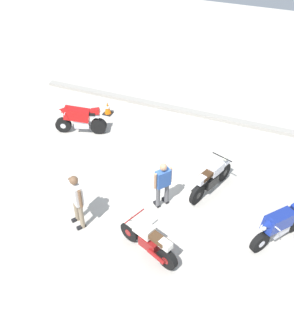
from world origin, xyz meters
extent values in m
plane|color=#B7B2A8|center=(0.00, 0.00, 0.00)|extent=(40.00, 40.00, 0.00)
cube|color=#9C978F|center=(0.00, 4.60, 0.07)|extent=(14.00, 0.30, 0.15)
cylinder|color=black|center=(1.96, 1.09, 0.32)|extent=(0.33, 0.64, 0.64)
cylinder|color=black|center=(1.47, -0.28, 0.32)|extent=(0.33, 0.64, 0.64)
cylinder|color=black|center=(1.96, 1.09, 0.32)|extent=(0.21, 0.26, 0.22)
cylinder|color=black|center=(1.47, -0.28, 0.32)|extent=(0.21, 0.26, 0.22)
cube|color=black|center=(1.70, 0.36, 0.42)|extent=(0.45, 0.62, 0.32)
cube|color=silver|center=(1.77, 0.54, 0.82)|extent=(0.49, 0.64, 0.30)
cube|color=silver|center=(1.96, 1.09, 0.67)|extent=(0.30, 0.47, 0.08)
cube|color=#382314|center=(1.62, 0.12, 0.84)|extent=(0.45, 0.65, 0.12)
cube|color=silver|center=(1.52, -0.16, 0.82)|extent=(0.31, 0.38, 0.18)
cylinder|color=black|center=(1.41, 0.04, 0.37)|extent=(0.29, 0.56, 0.16)
cylinder|color=black|center=(1.88, 0.86, 1.07)|extent=(0.67, 0.27, 0.04)
sphere|color=silver|center=(1.95, 1.06, 0.87)|extent=(0.16, 0.16, 0.16)
cylinder|color=black|center=(-4.35, 1.51, 0.30)|extent=(0.62, 0.35, 0.60)
cylinder|color=black|center=(-3.08, 1.95, 0.30)|extent=(0.64, 0.41, 0.60)
cylinder|color=silver|center=(-4.35, 1.51, 0.30)|extent=(0.26, 0.24, 0.21)
cylinder|color=silver|center=(-3.08, 1.95, 0.30)|extent=(0.26, 0.24, 0.21)
cube|color=silver|center=(-3.67, 1.74, 0.40)|extent=(0.62, 0.45, 0.32)
cube|color=red|center=(-3.81, 1.69, 0.80)|extent=(1.05, 0.66, 0.57)
cone|color=red|center=(-4.30, 1.52, 0.95)|extent=(0.45, 0.44, 0.39)
cube|color=black|center=(-3.43, 1.82, 0.87)|extent=(0.65, 0.44, 0.12)
cube|color=red|center=(-3.15, 1.92, 0.95)|extent=(0.40, 0.32, 0.23)
cylinder|color=silver|center=(-3.22, 1.98, 0.77)|extent=(0.40, 0.21, 0.17)
cylinder|color=silver|center=(-3.17, 1.83, 0.77)|extent=(0.40, 0.21, 0.17)
cylinder|color=silver|center=(-4.17, 1.57, 0.97)|extent=(0.26, 0.67, 0.04)
sphere|color=silver|center=(-4.38, 1.50, 0.90)|extent=(0.16, 0.16, 0.16)
cylinder|color=black|center=(0.19, -2.36, 0.30)|extent=(0.62, 0.36, 0.60)
cylinder|color=black|center=(1.45, -2.84, 0.30)|extent=(0.62, 0.36, 0.60)
cylinder|color=maroon|center=(0.19, -2.36, 0.30)|extent=(0.26, 0.24, 0.21)
cylinder|color=maroon|center=(1.45, -2.84, 0.30)|extent=(0.26, 0.24, 0.21)
cube|color=maroon|center=(0.87, -2.62, 0.40)|extent=(0.62, 0.46, 0.32)
cube|color=white|center=(0.68, -2.55, 0.80)|extent=(0.64, 0.50, 0.30)
cube|color=white|center=(0.19, -2.36, 0.63)|extent=(0.47, 0.31, 0.08)
cube|color=#4C331E|center=(1.10, -2.71, 0.82)|extent=(0.65, 0.46, 0.12)
cube|color=white|center=(1.38, -2.82, 0.80)|extent=(0.38, 0.32, 0.18)
cylinder|color=maroon|center=(1.18, -2.92, 0.35)|extent=(0.56, 0.30, 0.16)
cylinder|color=maroon|center=(0.37, -2.43, 1.05)|extent=(0.29, 0.67, 0.04)
sphere|color=silver|center=(0.17, -2.35, 0.85)|extent=(0.16, 0.16, 0.16)
cylinder|color=black|center=(3.55, -1.39, 0.30)|extent=(0.47, 0.59, 0.60)
cylinder|color=black|center=(4.31, -0.27, 0.30)|extent=(0.52, 0.62, 0.60)
cylinder|color=silver|center=(3.55, -1.39, 0.30)|extent=(0.27, 0.27, 0.21)
cylinder|color=silver|center=(4.31, -0.27, 0.30)|extent=(0.27, 0.27, 0.21)
cube|color=silver|center=(3.96, -0.79, 0.40)|extent=(0.55, 0.62, 0.32)
cube|color=navy|center=(3.87, -0.92, 0.80)|extent=(0.85, 1.02, 0.57)
cone|color=navy|center=(3.58, -1.34, 0.95)|extent=(0.48, 0.48, 0.39)
cube|color=black|center=(4.10, -0.58, 0.87)|extent=(0.55, 0.64, 0.12)
cylinder|color=silver|center=(4.17, -0.33, 0.77)|extent=(0.30, 0.38, 0.17)
cylinder|color=silver|center=(3.66, -1.23, 0.97)|extent=(0.60, 0.42, 0.04)
sphere|color=silver|center=(3.53, -1.41, 0.90)|extent=(0.16, 0.16, 0.16)
cylinder|color=#59595B|center=(0.63, -0.64, 0.39)|extent=(0.18, 0.18, 0.79)
cube|color=black|center=(0.58, -0.61, 0.04)|extent=(0.27, 0.23, 0.08)
cylinder|color=#59595B|center=(0.45, -0.90, 0.39)|extent=(0.18, 0.18, 0.79)
cube|color=black|center=(0.40, -0.86, 0.04)|extent=(0.27, 0.23, 0.08)
cube|color=#3359A5|center=(0.54, -0.77, 1.06)|extent=(0.44, 0.49, 0.56)
cylinder|color=tan|center=(0.69, -0.55, 1.08)|extent=(0.13, 0.13, 0.52)
cylinder|color=tan|center=(0.38, -0.99, 1.08)|extent=(0.13, 0.13, 0.52)
sphere|color=tan|center=(0.54, -0.77, 1.48)|extent=(0.21, 0.21, 0.21)
cylinder|color=gray|center=(-1.53, -2.30, 0.44)|extent=(0.18, 0.18, 0.89)
cube|color=black|center=(-1.56, -2.34, 0.04)|extent=(0.23, 0.27, 0.08)
cylinder|color=gray|center=(-1.24, -2.49, 0.44)|extent=(0.18, 0.18, 0.89)
cube|color=black|center=(-1.27, -2.54, 0.04)|extent=(0.23, 0.27, 0.08)
cube|color=silver|center=(-1.38, -2.39, 1.20)|extent=(0.54, 0.46, 0.63)
cylinder|color=brown|center=(-1.63, -2.23, 1.22)|extent=(0.13, 0.13, 0.59)
cylinder|color=brown|center=(-1.14, -2.56, 1.22)|extent=(0.13, 0.13, 0.59)
sphere|color=brown|center=(-1.38, -2.39, 1.66)|extent=(0.24, 0.24, 0.24)
cube|color=black|center=(-3.39, 3.31, 0.01)|extent=(0.36, 0.36, 0.03)
cone|color=orange|center=(-3.39, 3.31, 0.28)|extent=(0.28, 0.28, 0.50)
cylinder|color=white|center=(-3.39, 3.31, 0.32)|extent=(0.19, 0.19, 0.08)
camera|label=1|loc=(3.29, -8.64, 8.33)|focal=40.94mm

